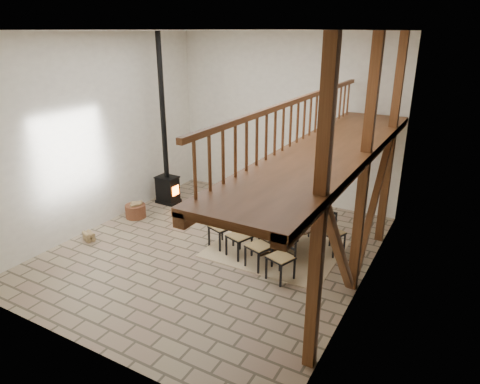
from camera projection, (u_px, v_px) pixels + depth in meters
The scene contains 7 objects.
ground at pixel (215, 249), 10.44m from camera, with size 8.00×8.00×0.00m, color #8B7A5D.
room_shell at pixel (260, 133), 8.83m from camera, with size 7.02×8.02×5.01m.
rug at pixel (275, 249), 10.42m from camera, with size 3.00×2.50×0.02m, color tan.
dining_table at pixel (276, 234), 10.28m from camera, with size 3.09×2.94×1.30m.
wood_stove at pixel (166, 168), 12.87m from camera, with size 0.67×0.52×5.00m.
log_basket at pixel (136, 210), 12.15m from camera, with size 0.57×0.57×0.47m.
log_stack at pixel (89, 236), 10.83m from camera, with size 0.39×0.33×0.23m.
Camera 1 is at (5.07, -7.79, 4.99)m, focal length 32.00 mm.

